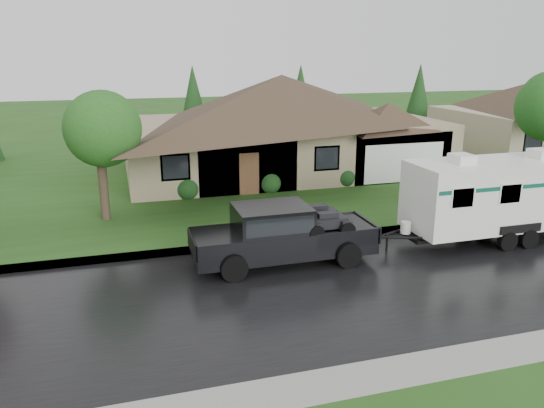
% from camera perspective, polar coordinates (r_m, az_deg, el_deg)
% --- Properties ---
extents(ground, '(140.00, 140.00, 0.00)m').
position_cam_1_polar(ground, '(18.94, 7.93, -5.92)').
color(ground, '#254A17').
rests_on(ground, ground).
extents(road, '(140.00, 8.00, 0.01)m').
position_cam_1_polar(road, '(17.29, 10.67, -8.25)').
color(road, black).
rests_on(road, ground).
extents(curb, '(140.00, 0.50, 0.15)m').
position_cam_1_polar(curb, '(20.84, 5.42, -3.53)').
color(curb, gray).
rests_on(curb, ground).
extents(lawn, '(140.00, 26.00, 0.15)m').
position_cam_1_polar(lawn, '(32.57, -2.90, 3.73)').
color(lawn, '#254A17').
rests_on(lawn, ground).
extents(house_main, '(19.44, 10.80, 6.90)m').
position_cam_1_polar(house_main, '(31.51, 1.63, 9.80)').
color(house_main, gray).
rests_on(house_main, lawn).
extents(tree_left_green, '(3.23, 3.23, 5.34)m').
position_cam_1_polar(tree_left_green, '(22.94, -18.16, 7.30)').
color(tree_left_green, '#382B1E').
rests_on(tree_left_green, lawn).
extents(shrub_row, '(13.60, 1.00, 1.00)m').
position_cam_1_polar(shrub_row, '(27.69, 3.91, 2.71)').
color(shrub_row, '#143814').
rests_on(shrub_row, lawn).
extents(pickup_truck, '(6.22, 2.36, 2.07)m').
position_cam_1_polar(pickup_truck, '(18.08, 0.91, -3.08)').
color(pickup_truck, black).
rests_on(pickup_truck, ground).
extents(travel_trailer, '(7.67, 2.70, 3.44)m').
position_cam_1_polar(travel_trailer, '(22.06, 23.34, 1.06)').
color(travel_trailer, white).
rests_on(travel_trailer, ground).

